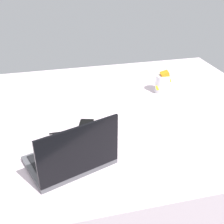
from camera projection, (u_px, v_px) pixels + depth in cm
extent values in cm
cube|color=silver|center=(114.00, 123.00, 161.24)|extent=(180.00, 140.00, 18.00)
cube|color=#4C4C51|center=(69.00, 160.00, 117.48)|extent=(38.72, 32.56, 2.00)
cube|color=black|center=(67.00, 155.00, 117.98)|extent=(32.97, 25.58, 0.40)
cube|color=black|center=(80.00, 151.00, 103.78)|extent=(31.50, 11.78, 21.00)
cylinder|color=silver|center=(162.00, 84.00, 174.27)|extent=(9.00, 9.00, 11.00)
cube|color=yellow|center=(160.00, 87.00, 174.51)|extent=(6.69, 6.88, 6.13)
cube|color=yellow|center=(163.00, 83.00, 174.21)|extent=(5.66, 5.20, 4.89)
cube|color=yellow|center=(165.00, 78.00, 173.91)|extent=(7.96, 8.04, 8.05)
cube|color=orange|center=(165.00, 75.00, 171.17)|extent=(5.91, 5.03, 5.55)
cube|color=black|center=(86.00, 127.00, 140.75)|extent=(10.57, 15.37, 0.80)
cube|color=black|center=(67.00, 132.00, 137.14)|extent=(17.00, 0.67, 0.60)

